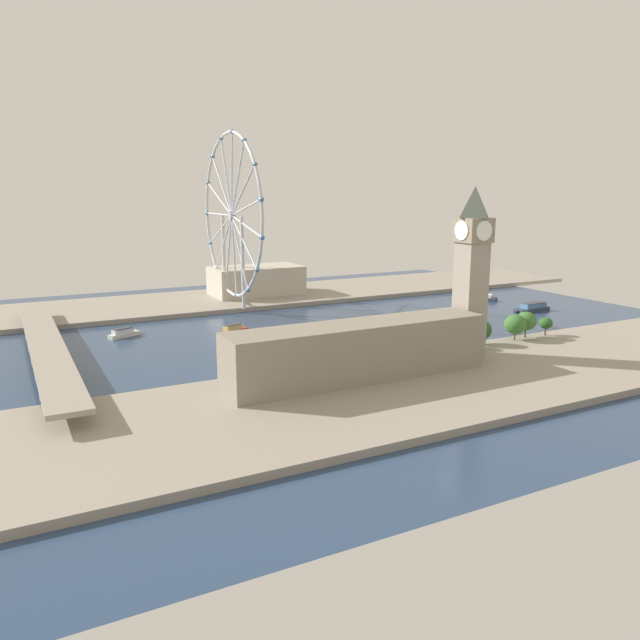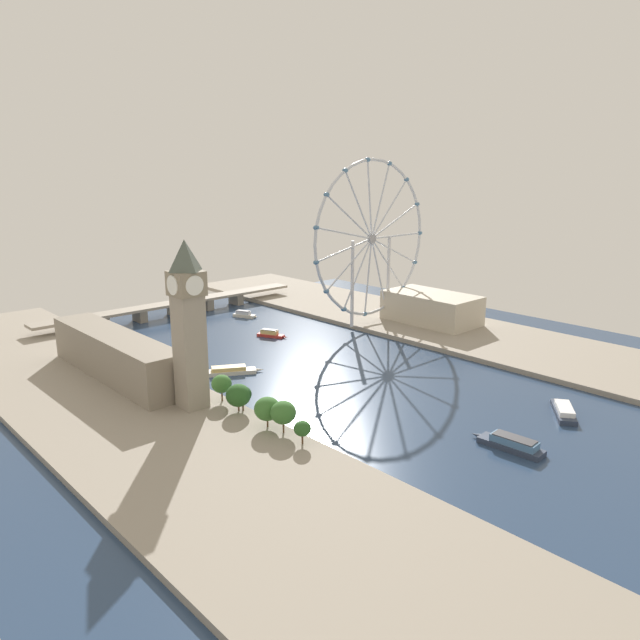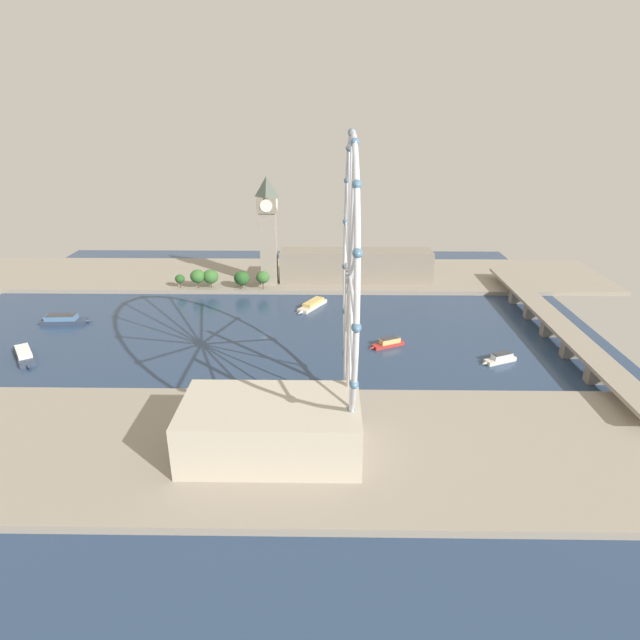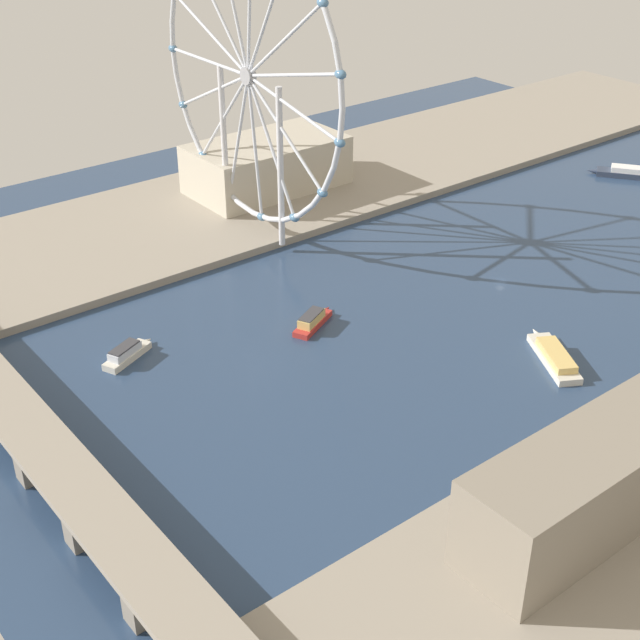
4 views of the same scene
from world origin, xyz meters
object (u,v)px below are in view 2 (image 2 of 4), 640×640
Objects in this scene: clock_tower at (188,322)px; tour_boat_1 at (231,371)px; river_bridge at (174,306)px; tour_boat_3 at (511,444)px; tour_boat_2 at (564,410)px; riverside_hall at (431,308)px; parliament_block at (115,355)px; ferris_wheel at (372,240)px; tour_boat_0 at (271,334)px; tour_boat_4 at (244,314)px.

clock_tower is 2.60× the size of tour_boat_1.
tour_boat_3 is at bearing -92.88° from river_bridge.
tour_boat_2 is (127.91, -121.26, -42.56)m from clock_tower.
parliament_block is at bearing 168.99° from riverside_hall.
ferris_wheel is 3.81× the size of tour_boat_1.
tour_boat_4 is (19.67, 58.02, 0.01)m from tour_boat_0.
clock_tower is at bearing 101.12° from tour_boat_2.
clock_tower reaches higher than riverside_hall.
river_bridge is (-89.21, 127.01, -55.68)m from ferris_wheel.
riverside_hall is at bearing 23.62° from tour_boat_2.
parliament_block is at bearing 90.49° from tour_boat_2.
ferris_wheel reaches higher than parliament_block.
parliament_block is 151.57m from river_bridge.
tour_boat_0 reaches higher than tour_boat_1.
riverside_hall is 199.27m from river_bridge.
tour_boat_4 reaches higher than tour_boat_0.
tour_boat_0 is at bearing 6.47° from parliament_block.
parliament_block reaches higher than tour_boat_2.
river_bridge is 10.11× the size of tour_boat_0.
tour_boat_2 is 258.56m from tour_boat_4.
riverside_hall is 143.42m from tour_boat_4.
riverside_hall reaches higher than tour_boat_2.
tour_boat_0 is 78.39m from tour_boat_1.
ferris_wheel is 5.60× the size of tour_boat_4.
tour_boat_4 is (-52.49, 84.31, -61.34)m from ferris_wheel.
ferris_wheel reaches higher than clock_tower.
riverside_hall is at bearing -42.26° from ferris_wheel.
riverside_hall reaches higher than tour_boat_0.
tour_boat_3 is (-137.66, -146.55, -11.17)m from riverside_hall.
riverside_hall is (214.38, 22.85, -30.97)m from clock_tower.
parliament_block is at bearing -86.07° from tour_boat_4.
clock_tower is at bearing -79.72° from tour_boat_0.
clock_tower is 192.94m from tour_boat_4.
clock_tower is 205.47m from river_bridge.
tour_boat_2 is (18.86, -200.54, -0.08)m from tour_boat_0.
ferris_wheel is 67.02m from riverside_hall.
tour_boat_0 is at bearing 59.96° from tour_boat_2.
clock_tower is at bearing -173.92° from riverside_hall.
tour_boat_3 is (-15.27, -303.70, -5.32)m from river_bridge.
riverside_hall reaches higher than tour_boat_1.
clock_tower is 3.82× the size of tour_boat_4.
ferris_wheel is 214.15m from tour_boat_3.
clock_tower reaches higher than tour_boat_1.
river_bridge is at bearing 48.83° from parliament_block.
riverside_hall is at bearing 13.15° from tour_boat_4.
tour_boat_3 is at bearing -133.21° from riverside_hall.
clock_tower is at bearing 28.03° from tour_boat_3.
clock_tower is 2.71× the size of tour_boat_2.
clock_tower reaches higher than parliament_block.
river_bridge is at bearing -6.66° from tour_boat_3.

